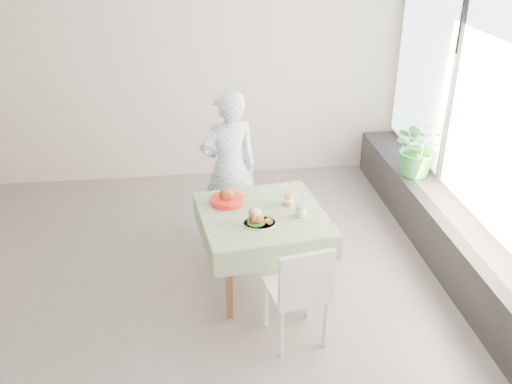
{
  "coord_description": "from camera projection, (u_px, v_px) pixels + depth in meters",
  "views": [
    {
      "loc": [
        0.39,
        -4.17,
        3.1
      ],
      "look_at": [
        0.94,
        0.09,
        0.92
      ],
      "focal_mm": 40.0,
      "sensor_mm": 36.0,
      "label": 1
    }
  ],
  "objects": [
    {
      "name": "floor",
      "position": [
        153.0,
        295.0,
        5.05
      ],
      "size": [
        6.0,
        6.0,
        0.0
      ],
      "primitive_type": "plane",
      "color": "#605E5B",
      "rests_on": "ground"
    },
    {
      "name": "wall_back",
      "position": [
        150.0,
        67.0,
        6.63
      ],
      "size": [
        6.0,
        0.02,
        2.8
      ],
      "primitive_type": "cube",
      "color": "beige",
      "rests_on": "ground"
    },
    {
      "name": "wall_right",
      "position": [
        502.0,
        132.0,
        4.75
      ],
      "size": [
        0.02,
        5.0,
        2.8
      ],
      "primitive_type": "cube",
      "color": "beige",
      "rests_on": "ground"
    },
    {
      "name": "window_pane",
      "position": [
        505.0,
        103.0,
        4.64
      ],
      "size": [
        0.01,
        4.8,
        2.18
      ],
      "primitive_type": "cube",
      "color": "#D1E0F9",
      "rests_on": "ground"
    },
    {
      "name": "window_ledge",
      "position": [
        458.0,
        250.0,
        5.25
      ],
      "size": [
        0.4,
        4.8,
        0.5
      ],
      "primitive_type": "cube",
      "color": "black",
      "rests_on": "ground"
    },
    {
      "name": "cafe_table",
      "position": [
        262.0,
        241.0,
        4.99
      ],
      "size": [
        1.16,
        1.16,
        0.74
      ],
      "color": "brown",
      "rests_on": "ground"
    },
    {
      "name": "chair_far",
      "position": [
        234.0,
        215.0,
        5.83
      ],
      "size": [
        0.44,
        0.44,
        0.81
      ],
      "color": "white",
      "rests_on": "ground"
    },
    {
      "name": "chair_near",
      "position": [
        296.0,
        309.0,
        4.44
      ],
      "size": [
        0.49,
        0.49,
        0.9
      ],
      "color": "white",
      "rests_on": "ground"
    },
    {
      "name": "diner",
      "position": [
        229.0,
        169.0,
        5.54
      ],
      "size": [
        0.66,
        0.52,
        1.59
      ],
      "primitive_type": "imported",
      "rotation": [
        0.0,
        0.0,
        3.41
      ],
      "color": "#84AFD3",
      "rests_on": "ground"
    },
    {
      "name": "main_dish",
      "position": [
        258.0,
        219.0,
        4.67
      ],
      "size": [
        0.27,
        0.27,
        0.14
      ],
      "color": "white",
      "rests_on": "cafe_table"
    },
    {
      "name": "juice_cup_orange",
      "position": [
        288.0,
        198.0,
        4.97
      ],
      "size": [
        0.1,
        0.1,
        0.27
      ],
      "color": "white",
      "rests_on": "cafe_table"
    },
    {
      "name": "juice_cup_lemonade",
      "position": [
        301.0,
        209.0,
        4.78
      ],
      "size": [
        0.11,
        0.11,
        0.3
      ],
      "color": "white",
      "rests_on": "cafe_table"
    },
    {
      "name": "second_dish",
      "position": [
        227.0,
        198.0,
        5.01
      ],
      "size": [
        0.3,
        0.3,
        0.14
      ],
      "color": "red",
      "rests_on": "cafe_table"
    },
    {
      "name": "potted_plant",
      "position": [
        419.0,
        147.0,
        5.98
      ],
      "size": [
        0.6,
        0.52,
        0.64
      ],
      "primitive_type": "imported",
      "rotation": [
        0.0,
        0.0,
        0.04
      ],
      "color": "#2B8238",
      "rests_on": "window_ledge"
    }
  ]
}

